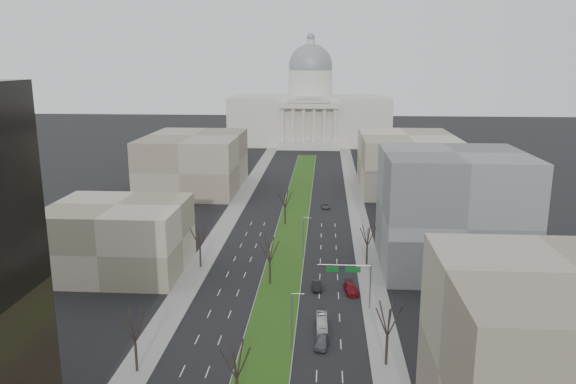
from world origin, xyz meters
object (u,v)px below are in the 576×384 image
at_px(car_black, 317,285).
at_px(box_van, 322,324).
at_px(car_red, 351,288).
at_px(car_grey_near, 322,342).
at_px(car_grey_far, 326,206).

xyz_separation_m(car_black, box_van, (1.11, -16.12, 0.23)).
height_order(car_black, car_red, car_red).
height_order(car_black, box_van, box_van).
bearing_deg(car_grey_near, car_red, 83.86).
distance_m(car_grey_near, box_van, 5.46).
bearing_deg(car_grey_near, box_van, 98.74).
height_order(car_black, car_grey_far, car_black).
bearing_deg(car_grey_far, car_black, -95.25).
bearing_deg(box_van, car_red, 69.19).
distance_m(car_red, car_grey_far, 60.87).
bearing_deg(car_black, box_van, -89.60).
bearing_deg(car_red, car_black, 160.59).
xyz_separation_m(car_grey_near, box_van, (-0.06, 5.46, 0.19)).
height_order(car_grey_near, car_grey_far, car_grey_near).
xyz_separation_m(car_red, car_grey_far, (-4.80, 60.68, -0.17)).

